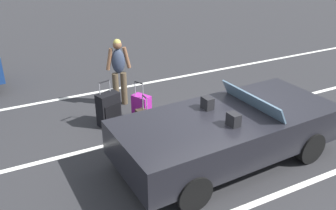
{
  "coord_description": "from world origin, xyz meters",
  "views": [
    {
      "loc": [
        -3.5,
        -4.48,
        3.76
      ],
      "look_at": [
        -0.61,
        1.17,
        0.75
      ],
      "focal_mm": 37.85,
      "sensor_mm": 36.0,
      "label": 1
    }
  ],
  "objects_px": {
    "suitcase_large_black": "(109,109)",
    "suitcase_small_carryon": "(143,122)",
    "convertible_car": "(236,128)",
    "suitcase_medium_bright": "(142,108)",
    "traveler_person": "(119,69)"
  },
  "relations": [
    {
      "from": "suitcase_large_black",
      "to": "traveler_person",
      "type": "height_order",
      "value": "traveler_person"
    },
    {
      "from": "suitcase_medium_bright",
      "to": "traveler_person",
      "type": "distance_m",
      "value": 1.23
    },
    {
      "from": "convertible_car",
      "to": "suitcase_small_carryon",
      "type": "xyz_separation_m",
      "value": [
        -1.18,
        1.6,
        -0.33
      ]
    },
    {
      "from": "suitcase_medium_bright",
      "to": "suitcase_small_carryon",
      "type": "bearing_deg",
      "value": -136.77
    },
    {
      "from": "convertible_car",
      "to": "suitcase_small_carryon",
      "type": "relative_size",
      "value": 5.07
    },
    {
      "from": "convertible_car",
      "to": "suitcase_small_carryon",
      "type": "distance_m",
      "value": 2.02
    },
    {
      "from": "convertible_car",
      "to": "suitcase_medium_bright",
      "type": "height_order",
      "value": "convertible_car"
    },
    {
      "from": "suitcase_large_black",
      "to": "suitcase_small_carryon",
      "type": "xyz_separation_m",
      "value": [
        0.52,
        -0.67,
        -0.12
      ]
    },
    {
      "from": "suitcase_medium_bright",
      "to": "traveler_person",
      "type": "bearing_deg",
      "value": 69.83
    },
    {
      "from": "suitcase_large_black",
      "to": "suitcase_small_carryon",
      "type": "relative_size",
      "value": 1.22
    },
    {
      "from": "convertible_car",
      "to": "suitcase_medium_bright",
      "type": "xyz_separation_m",
      "value": [
        -1.0,
        2.1,
        -0.28
      ]
    },
    {
      "from": "suitcase_large_black",
      "to": "suitcase_small_carryon",
      "type": "height_order",
      "value": "suitcase_large_black"
    },
    {
      "from": "suitcase_small_carryon",
      "to": "traveler_person",
      "type": "relative_size",
      "value": 0.5
    },
    {
      "from": "convertible_car",
      "to": "suitcase_small_carryon",
      "type": "height_order",
      "value": "convertible_car"
    },
    {
      "from": "suitcase_medium_bright",
      "to": "suitcase_small_carryon",
      "type": "xyz_separation_m",
      "value": [
        -0.18,
        -0.5,
        -0.06
      ]
    }
  ]
}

